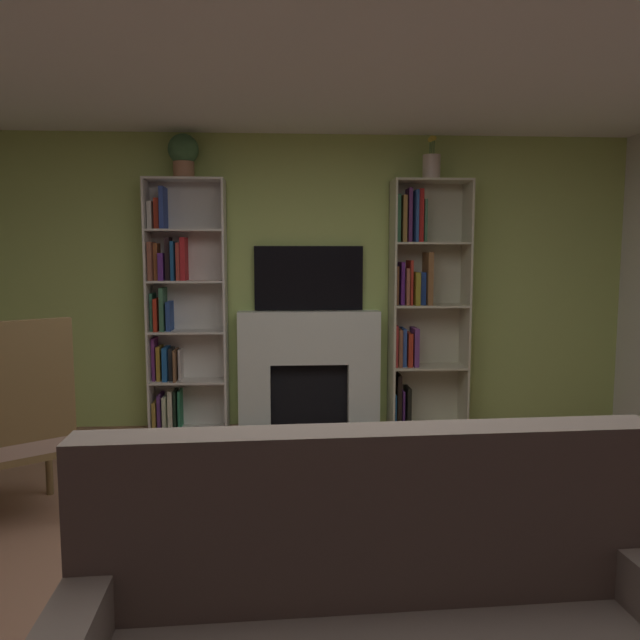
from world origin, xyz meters
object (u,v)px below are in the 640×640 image
Objects in this scene: tv at (309,278)px; potted_plant at (183,153)px; armchair at (15,425)px; fireplace at (309,367)px; vase_with_flowers at (431,166)px; bookshelf_right at (419,302)px; bookshelf_left at (179,310)px; coffee_table at (358,565)px.

potted_plant reaches higher than tv.
armchair is at bearing -131.42° from tv.
fireplace is 2.56m from armchair.
potted_plant is 2.11m from vase_with_flowers.
tv is at bearing 90.00° from fireplace.
fireplace is at bearing 2.65° from potted_plant.
bookshelf_right reaches higher than fireplace.
bookshelf_left is 3.38m from coffee_table.
bookshelf_left reaches higher than fireplace.
potted_plant is (-1.05, -0.05, 1.84)m from fireplace.
vase_with_flowers is at bearing 71.81° from coffee_table.
fireplace is at bearing -90.00° from tv.
tv reaches higher than fireplace.
bookshelf_left is 5.73× the size of vase_with_flowers.
tv is at bearing 48.58° from armchair.
bookshelf_left is (-1.13, -0.07, -0.27)m from tv.
tv is 0.44× the size of bookshelf_right.
coffee_table is (1.11, -3.02, -2.04)m from potted_plant.
potted_plant reaches higher than bookshelf_left.
bookshelf_left is 2.51m from vase_with_flowers.
bookshelf_right is at bearing 73.35° from coffee_table.
potted_plant is (-2.03, -0.04, 1.26)m from bookshelf_right.
vase_with_flowers is (1.05, -0.05, 1.75)m from fireplace.
vase_with_flowers is at bearing -2.61° from fireplace.
bookshelf_right is at bearing -4.92° from tv.
vase_with_flowers reaches higher than coffee_table.
fireplace is at bearing 179.27° from bookshelf_right.
bookshelf_right is at bearing 155.73° from vase_with_flowers.
potted_plant is at bearing -178.97° from bookshelf_right.
bookshelf_right is 2.87× the size of coffee_table.
coffee_table is at bearing -88.91° from fireplace.
potted_plant is at bearing 69.80° from armchair.
fireplace is 1.14× the size of armchair.
vase_with_flowers reaches higher than tv.
fireplace is at bearing 47.53° from armchair.
vase_with_flowers is at bearing 0.02° from potted_plant.
potted_plant is 0.96× the size of vase_with_flowers.
fireplace is 0.79m from tv.
armchair is (-2.78, -1.84, -1.71)m from vase_with_flowers.
potted_plant is at bearing -32.51° from bookshelf_left.
fireplace is 2.04m from vase_with_flowers.
bookshelf_left reaches higher than coffee_table.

